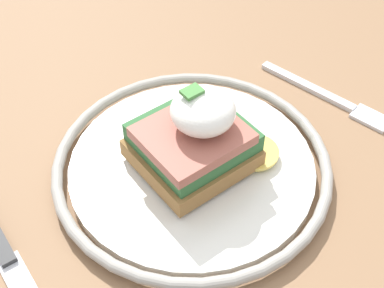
# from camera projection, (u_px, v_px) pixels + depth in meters

# --- Properties ---
(dining_table) EXTENTS (1.06, 0.78, 0.75)m
(dining_table) POSITION_uv_depth(u_px,v_px,m) (192.00, 251.00, 0.55)
(dining_table) COLOR #846042
(dining_table) RESTS_ON ground_plane
(plate) EXTENTS (0.24, 0.24, 0.02)m
(plate) POSITION_uv_depth(u_px,v_px,m) (192.00, 165.00, 0.47)
(plate) COLOR silver
(plate) RESTS_ON dining_table
(sandwich) EXTENTS (0.12, 0.09, 0.08)m
(sandwich) POSITION_uv_depth(u_px,v_px,m) (195.00, 136.00, 0.44)
(sandwich) COLOR olive
(sandwich) RESTS_ON plate
(fork) EXTENTS (0.05, 0.14, 0.00)m
(fork) POSITION_uv_depth(u_px,v_px,m) (330.00, 97.00, 0.54)
(fork) COLOR silver
(fork) RESTS_ON dining_table
(knife) EXTENTS (0.02, 0.18, 0.01)m
(knife) POSITION_uv_depth(u_px,v_px,m) (8.00, 259.00, 0.41)
(knife) COLOR #2D2D2D
(knife) RESTS_ON dining_table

